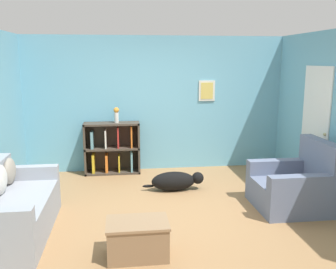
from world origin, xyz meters
TOP-DOWN VIEW (x-y plane):
  - ground_plane at (0.00, 0.00)m, footprint 14.00×14.00m
  - wall_back at (0.00, 2.25)m, footprint 5.60×0.13m
  - couch at (-2.07, -0.47)m, footprint 0.82×1.76m
  - bookshelf at (-0.88, 2.03)m, footprint 1.04×0.35m
  - recliner_chair at (1.83, -0.09)m, footprint 1.04×1.00m
  - coffee_table at (-0.54, -1.19)m, footprint 0.68×0.47m
  - dog at (0.19, 0.87)m, footprint 1.03×0.29m
  - vase at (-0.77, 2.00)m, footprint 0.10×0.10m

SIDE VIEW (x-z plane):
  - ground_plane at x=0.00m, z-range 0.00..0.00m
  - dog at x=0.19m, z-range 0.00..0.33m
  - coffee_table at x=-0.54m, z-range 0.01..0.42m
  - couch at x=-2.07m, z-range -0.09..0.75m
  - recliner_chair at x=1.83m, z-range -0.17..0.83m
  - bookshelf at x=-0.88m, z-range -0.02..0.96m
  - vase at x=-0.77m, z-range 1.00..1.29m
  - wall_back at x=0.00m, z-range 0.00..2.60m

